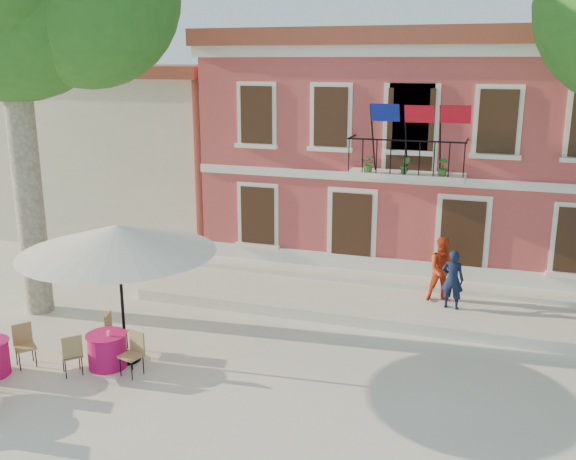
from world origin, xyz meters
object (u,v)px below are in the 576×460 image
Objects in this scene: cafe_table_1 at (107,349)px; patio_umbrella at (118,239)px; pedestrian_navy at (453,279)px; pedestrian_orange at (443,270)px.

patio_umbrella is at bearing 65.38° from cafe_table_1.
pedestrian_navy is at bearing 35.22° from patio_umbrella.
patio_umbrella reaches higher than pedestrian_navy.
pedestrian_orange is (6.50, 5.22, -1.66)m from patio_umbrella.
pedestrian_navy is 0.87× the size of cafe_table_1.
cafe_table_1 is at bearing 42.37° from pedestrian_navy.
patio_umbrella is 8.49m from pedestrian_navy.
patio_umbrella is 2.70× the size of pedestrian_navy.
patio_umbrella is at bearing -159.29° from pedestrian_orange.
pedestrian_navy is (6.79, 4.79, -1.76)m from patio_umbrella.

